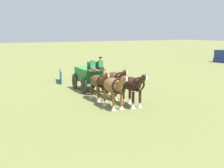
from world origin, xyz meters
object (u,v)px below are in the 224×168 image
at_px(draft_horse_rear_off, 99,82).
at_px(draft_horse_lead_off, 114,87).
at_px(draft_horse_lead_near, 133,85).
at_px(draft_horse_rear_near, 116,80).
at_px(show_wagon, 90,75).

relative_size(draft_horse_rear_off, draft_horse_lead_off, 0.98).
bearing_deg(draft_horse_lead_near, draft_horse_rear_off, -159.02).
relative_size(draft_horse_rear_near, draft_horse_lead_near, 1.00).
height_order(show_wagon, draft_horse_lead_near, show_wagon).
height_order(draft_horse_lead_near, draft_horse_lead_off, draft_horse_lead_near).
relative_size(show_wagon, draft_horse_rear_near, 1.94).
distance_m(show_wagon, draft_horse_lead_off, 6.30).
height_order(draft_horse_rear_off, draft_horse_lead_off, draft_horse_lead_off).
distance_m(show_wagon, draft_horse_lead_near, 6.31).
distance_m(draft_horse_rear_near, draft_horse_rear_off, 1.30).
bearing_deg(draft_horse_rear_near, draft_horse_lead_near, -5.67).
distance_m(show_wagon, draft_horse_rear_near, 3.73).
xyz_separation_m(show_wagon, draft_horse_rear_off, (3.61, -1.01, 0.02)).
height_order(show_wagon, draft_horse_rear_near, show_wagon).
distance_m(draft_horse_rear_near, draft_horse_lead_near, 2.61).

